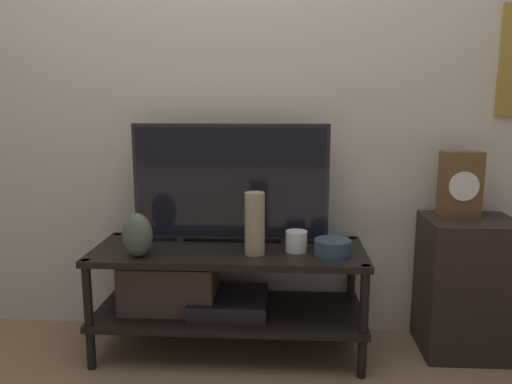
{
  "coord_description": "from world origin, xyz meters",
  "views": [
    {
      "loc": [
        0.26,
        -1.94,
        1.19
      ],
      "look_at": [
        0.13,
        0.28,
        0.78
      ],
      "focal_mm": 35.0,
      "sensor_mm": 36.0,
      "label": 1
    }
  ],
  "objects": [
    {
      "name": "wall_back",
      "position": [
        -0.0,
        0.57,
        1.36
      ],
      "size": [
        6.4,
        0.08,
        2.7
      ],
      "color": "beige",
      "rests_on": "ground_plane"
    },
    {
      "name": "vase_urn_stoneware",
      "position": [
        -0.38,
        0.13,
        0.61
      ],
      "size": [
        0.13,
        0.11,
        0.2
      ],
      "color": "#4C5647",
      "rests_on": "media_console"
    },
    {
      "name": "vase_tall_ceramic",
      "position": [
        0.13,
        0.2,
        0.65
      ],
      "size": [
        0.09,
        0.09,
        0.28
      ],
      "color": "tan",
      "rests_on": "media_console"
    },
    {
      "name": "ground_plane",
      "position": [
        0.0,
        0.0,
        0.0
      ],
      "size": [
        12.0,
        12.0,
        0.0
      ],
      "primitive_type": "plane",
      "color": "#846647"
    },
    {
      "name": "vase_wide_bowl",
      "position": [
        0.47,
        0.2,
        0.55
      ],
      "size": [
        0.16,
        0.16,
        0.07
      ],
      "color": "#2D4251",
      "rests_on": "media_console"
    },
    {
      "name": "television",
      "position": [
        0.0,
        0.38,
        0.8
      ],
      "size": [
        0.93,
        0.05,
        0.57
      ],
      "color": "black",
      "rests_on": "media_console"
    },
    {
      "name": "candle_jar",
      "position": [
        0.31,
        0.25,
        0.56
      ],
      "size": [
        0.1,
        0.1,
        0.09
      ],
      "color": "silver",
      "rests_on": "media_console"
    },
    {
      "name": "media_console",
      "position": [
        -0.1,
        0.28,
        0.32
      ],
      "size": [
        1.26,
        0.48,
        0.51
      ],
      "color": "black",
      "rests_on": "ground_plane"
    },
    {
      "name": "side_table",
      "position": [
        1.12,
        0.34,
        0.32
      ],
      "size": [
        0.41,
        0.35,
        0.65
      ],
      "color": "black",
      "rests_on": "ground_plane"
    },
    {
      "name": "mantel_clock",
      "position": [
        1.07,
        0.39,
        0.8
      ],
      "size": [
        0.18,
        0.11,
        0.31
      ],
      "color": "brown",
      "rests_on": "side_table"
    }
  ]
}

